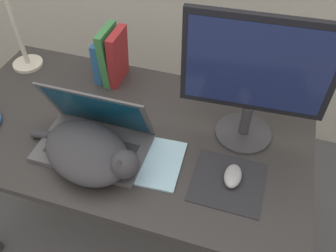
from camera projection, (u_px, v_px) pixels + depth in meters
desk at (128, 142)px, 1.37m from camera, size 1.34×0.73×0.74m
laptop at (95, 136)px, 1.22m from camera, size 0.38×0.24×0.23m
cat at (90, 152)px, 1.16m from camera, size 0.44×0.34×0.13m
external_monitor at (255, 77)px, 1.11m from camera, size 0.47×0.20×0.47m
mousepad at (228, 182)px, 1.15m from camera, size 0.23×0.22×0.00m
computer_mouse at (233, 176)px, 1.14m from camera, size 0.06×0.10×0.03m
book_row at (111, 57)px, 1.44m from camera, size 0.11×0.15×0.23m
notepad at (154, 162)px, 1.20m from camera, size 0.20×0.22×0.01m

